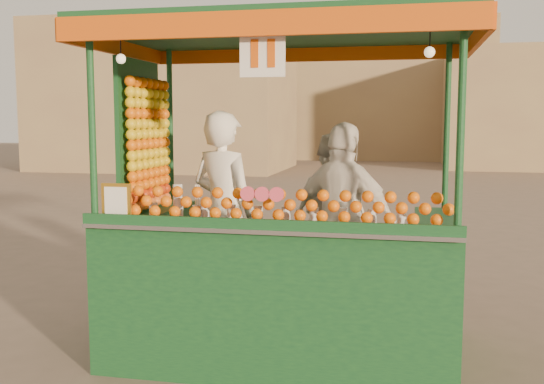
% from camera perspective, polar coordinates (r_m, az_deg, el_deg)
% --- Properties ---
extents(ground, '(90.00, 90.00, 0.00)m').
position_cam_1_polar(ground, '(5.66, 1.60, -14.76)').
color(ground, brown).
rests_on(ground, ground).
extents(building_left, '(10.00, 6.00, 6.00)m').
position_cam_1_polar(building_left, '(27.10, -9.49, 8.45)').
color(building_left, '#978056').
rests_on(building_left, ground).
extents(building_center, '(14.00, 7.00, 7.00)m').
position_cam_1_polar(building_center, '(35.34, 7.46, 8.83)').
color(building_center, '#978056').
rests_on(building_center, ground).
extents(juice_cart, '(3.15, 2.04, 2.86)m').
position_cam_1_polar(juice_cart, '(5.47, 0.14, -5.32)').
color(juice_cart, '#0F391F').
rests_on(juice_cart, ground).
extents(vendor_left, '(0.77, 0.65, 1.80)m').
position_cam_1_polar(vendor_left, '(5.77, -4.36, -1.68)').
color(vendor_left, white).
rests_on(vendor_left, ground).
extents(vendor_middle, '(0.97, 0.99, 1.60)m').
position_cam_1_polar(vendor_middle, '(5.97, 5.69, -2.38)').
color(vendor_middle, beige).
rests_on(vendor_middle, ground).
extents(vendor_right, '(1.08, 0.79, 1.71)m').
position_cam_1_polar(vendor_right, '(5.49, 6.49, -2.63)').
color(vendor_right, white).
rests_on(vendor_right, ground).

